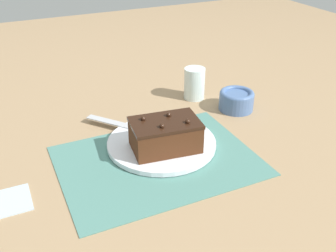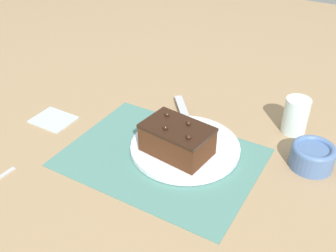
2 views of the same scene
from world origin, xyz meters
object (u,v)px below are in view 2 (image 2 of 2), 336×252
object	(u,v)px
chocolate_cake	(177,139)
serving_knife	(189,125)
drinking_glass	(296,116)
cake_plate	(185,147)
small_bowl	(312,155)

from	to	relation	value
chocolate_cake	serving_knife	bearing A→B (deg)	102.54
serving_knife	drinking_glass	size ratio (longest dim) A/B	2.05
cake_plate	small_bowl	xyz separation A→B (m)	(0.29, 0.10, 0.02)
chocolate_cake	small_bowl	size ratio (longest dim) A/B	1.70
cake_plate	serving_knife	world-z (taller)	serving_knife
chocolate_cake	small_bowl	world-z (taller)	chocolate_cake
chocolate_cake	serving_knife	size ratio (longest dim) A/B	0.86
chocolate_cake	serving_knife	distance (m)	0.12
drinking_glass	chocolate_cake	bearing A→B (deg)	-130.40
cake_plate	drinking_glass	distance (m)	0.31
chocolate_cake	drinking_glass	size ratio (longest dim) A/B	1.76
small_bowl	chocolate_cake	bearing A→B (deg)	-155.87
drinking_glass	small_bowl	size ratio (longest dim) A/B	0.97
cake_plate	small_bowl	bearing A→B (deg)	18.69
cake_plate	chocolate_cake	bearing A→B (deg)	-98.58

